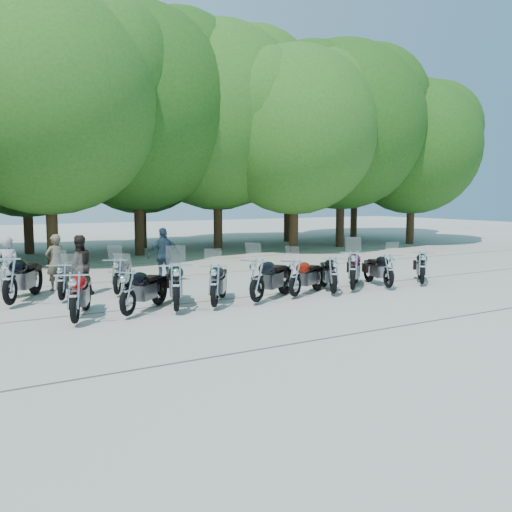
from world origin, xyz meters
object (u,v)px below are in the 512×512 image
motorcycle_6 (333,274)px  motorcycle_8 (389,270)px  motorcycle_1 (128,291)px  motorcycle_7 (353,269)px  motorcycle_10 (9,279)px  motorcycle_11 (61,280)px  rider_3 (55,262)px  motorcycle_12 (117,275)px  rider_2 (164,256)px  motorcycle_3 (214,284)px  motorcycle_9 (422,267)px  rider_0 (8,267)px  motorcycle_0 (74,296)px  rider_1 (79,265)px  motorcycle_2 (176,285)px  motorcycle_4 (257,279)px  motorcycle_5 (295,277)px

motorcycle_6 → motorcycle_8: motorcycle_6 is taller
motorcycle_1 → motorcycle_7: size_ratio=0.93×
motorcycle_8 → motorcycle_10: size_ratio=0.82×
motorcycle_11 → rider_3: 2.02m
motorcycle_11 → motorcycle_12: motorcycle_12 is taller
motorcycle_8 → rider_2: 6.83m
motorcycle_1 → motorcycle_12: 2.78m
motorcycle_1 → motorcycle_3: 2.07m
motorcycle_9 → rider_0: rider_0 is taller
motorcycle_8 → motorcycle_11: motorcycle_8 is taller
motorcycle_1 → rider_2: (2.46, 4.28, 0.25)m
motorcycle_12 → motorcycle_0: bearing=86.2°
motorcycle_10 → rider_2: rider_2 is taller
motorcycle_1 → rider_3: 4.69m
motorcycle_11 → rider_1: bearing=-104.1°
rider_1 → motorcycle_1: bearing=93.5°
motorcycle_2 → motorcycle_3: size_ratio=1.08×
motorcycle_2 → motorcycle_7: motorcycle_2 is taller
motorcycle_0 → motorcycle_1: (1.17, 0.15, -0.03)m
motorcycle_1 → motorcycle_7: (6.49, 0.06, 0.05)m
motorcycle_6 → motorcycle_11: size_ratio=1.05×
motorcycle_3 → rider_1: rider_1 is taller
motorcycle_1 → motorcycle_6: 5.66m
motorcycle_7 → motorcycle_10: bearing=26.8°
motorcycle_3 → motorcycle_11: size_ratio=1.09×
motorcycle_2 → rider_0: rider_0 is taller
motorcycle_1 → rider_0: size_ratio=1.33×
motorcycle_8 → rider_1: bearing=-4.6°
motorcycle_1 → rider_3: (-0.70, 4.63, 0.19)m
motorcycle_10 → motorcycle_12: bearing=-150.5°
motorcycle_2 → motorcycle_10: motorcycle_10 is taller
motorcycle_0 → motorcycle_4: 4.43m
rider_2 → motorcycle_0: bearing=54.3°
motorcycle_3 → motorcycle_9: 6.92m
rider_2 → motorcycle_12: bearing=42.4°
motorcycle_2 → motorcycle_12: bearing=-57.5°
motorcycle_0 → rider_1: 3.78m
motorcycle_0 → motorcycle_6: 6.83m
motorcycle_3 → motorcycle_1: bearing=30.2°
motorcycle_9 → motorcycle_11: 10.30m
motorcycle_7 → motorcycle_1: bearing=43.6°
motorcycle_8 → motorcycle_9: (1.33, -0.04, 0.01)m
motorcycle_4 → rider_3: bearing=7.6°
motorcycle_6 → motorcycle_12: (-5.12, 2.84, -0.01)m
motorcycle_11 → motorcycle_2: bearing=147.6°
motorcycle_0 → motorcycle_5: size_ratio=1.09×
motorcycle_5 → motorcycle_11: bearing=34.5°
rider_3 → motorcycle_11: bearing=63.3°
motorcycle_9 → motorcycle_11: bearing=29.0°
motorcycle_0 → motorcycle_12: motorcycle_0 is taller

